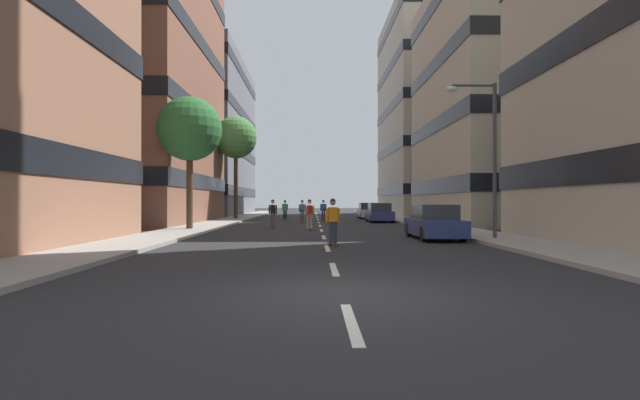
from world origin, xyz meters
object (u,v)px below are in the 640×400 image
at_px(parked_car_far, 368,211).
at_px(skater_1, 310,212).
at_px(street_tree_near, 190,130).
at_px(parked_car_near, 434,223).
at_px(skater_0, 333,219).
at_px(skater_5, 285,209).
at_px(streetlamp_right, 486,143).
at_px(skater_2, 324,209).
at_px(skater_3, 302,209).
at_px(parked_car_mid, 379,213).
at_px(skater_4, 273,212).
at_px(street_tree_mid, 236,138).

xyz_separation_m(parked_car_far, skater_1, (-5.53, -17.60, 0.32)).
bearing_deg(parked_car_far, street_tree_near, -123.97).
bearing_deg(parked_car_near, skater_0, -147.98).
distance_m(parked_car_near, skater_0, 5.43).
bearing_deg(skater_5, streetlamp_right, -66.26).
bearing_deg(skater_5, skater_2, -38.01).
bearing_deg(street_tree_near, skater_0, -48.59).
bearing_deg(parked_car_far, skater_3, -127.87).
bearing_deg(parked_car_mid, skater_2, 156.81).
bearing_deg(streetlamp_right, skater_3, 115.37).
bearing_deg(parked_car_mid, skater_4, -135.42).
relative_size(street_tree_mid, skater_3, 5.17).
height_order(street_tree_mid, skater_0, street_tree_mid).
xyz_separation_m(street_tree_near, skater_2, (7.85, 12.72, -4.68)).
height_order(streetlamp_right, skater_2, streetlamp_right).
height_order(streetlamp_right, skater_4, streetlamp_right).
relative_size(parked_car_far, streetlamp_right, 0.68).
distance_m(skater_0, skater_4, 12.22).
xyz_separation_m(parked_car_mid, streetlamp_right, (1.94, -17.62, 3.44)).
relative_size(streetlamp_right, skater_4, 3.65).
bearing_deg(skater_2, parked_car_near, -76.59).
height_order(parked_car_far, skater_5, skater_5).
height_order(skater_0, skater_5, same).
xyz_separation_m(street_tree_near, street_tree_mid, (-0.00, 15.70, 1.67)).
bearing_deg(skater_0, parked_car_mid, 76.74).
height_order(street_tree_near, skater_5, street_tree_near).
height_order(streetlamp_right, skater_1, streetlamp_right).
distance_m(parked_car_far, street_tree_near, 22.52).
xyz_separation_m(skater_1, skater_5, (-2.28, 14.76, -0.03)).
bearing_deg(street_tree_mid, skater_2, -20.77).
bearing_deg(streetlamp_right, parked_car_far, 94.43).
distance_m(street_tree_mid, skater_3, 10.34).
bearing_deg(parked_car_far, skater_5, -160.01).
xyz_separation_m(skater_0, skater_4, (-3.26, 11.78, 0.00)).
bearing_deg(street_tree_mid, skater_0, -72.55).
relative_size(skater_0, skater_3, 1.00).
relative_size(parked_car_mid, streetlamp_right, 0.68).
height_order(street_tree_near, skater_2, street_tree_near).
xyz_separation_m(parked_car_mid, skater_5, (-7.81, 4.54, 0.29)).
xyz_separation_m(parked_car_near, parked_car_mid, (0.00, 16.65, 0.00)).
bearing_deg(skater_4, skater_2, 70.36).
xyz_separation_m(parked_car_near, skater_1, (-5.53, 6.43, 0.32)).
xyz_separation_m(street_tree_mid, skater_3, (6.11, -5.41, -6.36)).
relative_size(parked_car_near, street_tree_near, 0.59).
distance_m(skater_2, skater_5, 4.30).
relative_size(skater_0, skater_4, 1.00).
distance_m(streetlamp_right, skater_5, 24.41).
distance_m(parked_car_mid, skater_0, 20.06).
xyz_separation_m(skater_0, skater_3, (-1.56, 18.99, 0.03)).
height_order(street_tree_near, skater_4, street_tree_near).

